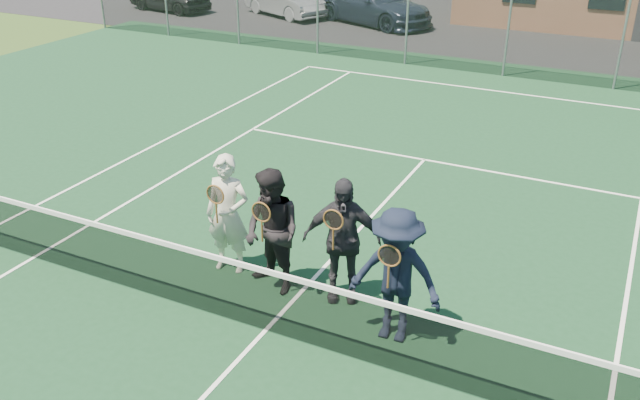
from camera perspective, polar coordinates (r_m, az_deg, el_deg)
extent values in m
plane|color=#2C4619|center=(26.87, 18.23, 13.21)|extent=(220.00, 220.00, 0.00)
cube|color=#14381E|center=(8.92, -4.59, -10.96)|extent=(30.00, 30.00, 0.02)
cube|color=black|center=(27.72, 9.87, 14.46)|extent=(40.00, 12.00, 0.01)
imported|color=gray|center=(28.67, -2.98, 16.46)|extent=(4.10, 2.78, 1.28)
imported|color=#1B2336|center=(27.23, 4.52, 16.11)|extent=(5.47, 3.78, 1.47)
cube|color=white|center=(19.10, 14.05, 8.97)|extent=(10.97, 0.06, 0.01)
cube|color=white|center=(11.29, -22.93, -4.48)|extent=(0.06, 23.77, 0.01)
cube|color=white|center=(14.07, 8.78, 3.37)|extent=(8.23, 0.06, 0.01)
cube|color=white|center=(8.91, -4.59, -10.88)|extent=(0.06, 12.80, 0.01)
cube|color=black|center=(8.65, -4.70, -8.47)|extent=(11.60, 0.02, 0.88)
cube|color=white|center=(8.40, -4.81, -5.93)|extent=(11.60, 0.03, 0.07)
cylinder|color=slate|center=(23.68, -6.99, 16.41)|extent=(0.07, 0.07, 3.00)
cylinder|color=slate|center=(22.21, -0.21, 15.96)|extent=(0.07, 0.07, 3.00)
cylinder|color=slate|center=(21.06, 7.38, 15.20)|extent=(0.07, 0.07, 3.00)
cylinder|color=slate|center=(20.29, 15.62, 14.09)|extent=(0.07, 0.07, 3.00)
cylinder|color=slate|center=(19.95, 24.21, 12.61)|extent=(0.07, 0.07, 3.00)
cube|color=black|center=(20.29, 15.62, 14.09)|extent=(30.00, 0.03, 3.00)
imported|color=beige|center=(9.80, -7.76, -1.20)|extent=(0.72, 0.53, 1.80)
torus|color=brown|center=(9.42, -8.81, 0.46)|extent=(0.29, 0.02, 0.29)
cylinder|color=black|center=(9.42, -8.81, 0.46)|extent=(0.25, 0.00, 0.25)
cylinder|color=brown|center=(9.54, -8.70, -1.06)|extent=(0.03, 0.03, 0.32)
imported|color=black|center=(9.27, -4.01, -2.71)|extent=(1.06, 0.95, 1.80)
torus|color=brown|center=(8.86, -4.97, -1.02)|extent=(0.29, 0.02, 0.29)
cylinder|color=black|center=(8.86, -4.97, -1.02)|extent=(0.25, 0.00, 0.25)
cylinder|color=brown|center=(8.99, -4.90, -2.61)|extent=(0.03, 0.03, 0.32)
imported|color=#25252A|center=(9.06, 1.84, -3.37)|extent=(1.14, 0.81, 1.80)
torus|color=brown|center=(8.64, 1.13, -1.67)|extent=(0.29, 0.02, 0.29)
cylinder|color=black|center=(8.64, 1.13, -1.67)|extent=(0.25, 0.00, 0.25)
cylinder|color=brown|center=(8.77, 1.11, -3.29)|extent=(0.03, 0.03, 0.32)
imported|color=black|center=(8.34, 6.40, -6.38)|extent=(1.19, 0.73, 1.80)
torus|color=brown|center=(7.89, 5.86, -4.69)|extent=(0.29, 0.02, 0.29)
cylinder|color=black|center=(7.89, 5.86, -4.69)|extent=(0.25, 0.00, 0.25)
cylinder|color=brown|center=(8.04, 5.77, -6.41)|extent=(0.03, 0.03, 0.32)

